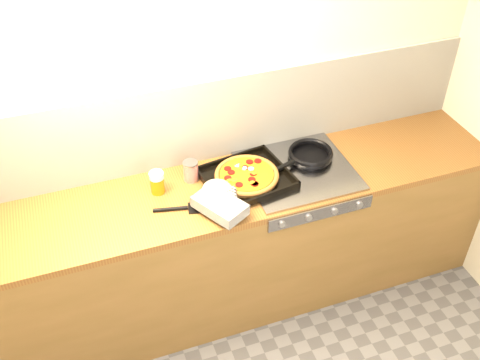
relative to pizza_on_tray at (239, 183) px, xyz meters
name	(u,v)px	position (x,y,z in m)	size (l,w,h in m)	color
room_shell	(204,122)	(-0.09, 0.33, 0.20)	(3.20, 3.20, 3.20)	white
counter_run	(223,247)	(-0.09, 0.04, -0.50)	(3.20, 0.62, 0.90)	brown
stovetop	(298,171)	(0.36, 0.04, -0.04)	(0.60, 0.56, 0.02)	gray
pizza_on_tray	(239,183)	(0.00, 0.00, 0.00)	(0.60, 0.58, 0.08)	black
frying_pan	(310,155)	(0.47, 0.11, -0.01)	(0.45, 0.32, 0.04)	black
tomato_can	(191,171)	(-0.22, 0.17, 0.01)	(0.09, 0.09, 0.12)	#A10D0D
juice_glass	(157,182)	(-0.41, 0.13, 0.02)	(0.10, 0.10, 0.13)	orange
wooden_spoon	(229,167)	(0.01, 0.20, -0.04)	(0.30, 0.09, 0.02)	olive
black_spatula	(182,208)	(-0.33, -0.05, -0.04)	(0.29, 0.11, 0.02)	black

